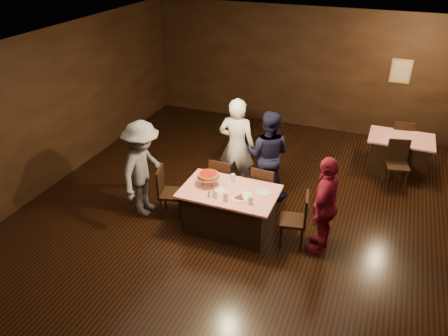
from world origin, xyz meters
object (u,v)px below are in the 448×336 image
at_px(back_table, 398,154).
at_px(chair_back_far, 400,139).
at_px(main_table, 229,210).
at_px(glass_front_left, 226,197).
at_px(chair_end_right, 293,219).
at_px(diner_white_jacket, 237,146).
at_px(diner_grey_knit, 143,169).
at_px(plate_empty, 264,192).
at_px(diner_red_shirt, 325,205).
at_px(chair_far_right, 265,188).
at_px(diner_navy_hoodie, 268,155).
at_px(chair_back_near, 398,165).
at_px(pizza_stand, 208,175).
at_px(chair_end_left, 172,193).
at_px(glass_front_right, 250,200).
at_px(chair_far_left, 224,180).
at_px(glass_back, 233,178).

bearing_deg(back_table, chair_back_far, 90.00).
xyz_separation_m(main_table, glass_front_left, (0.05, -0.30, 0.46)).
xyz_separation_m(chair_end_right, diner_white_jacket, (-1.43, 1.24, 0.49)).
height_order(diner_grey_knit, plate_empty, diner_grey_knit).
xyz_separation_m(diner_white_jacket, diner_red_shirt, (1.90, -1.21, -0.12)).
bearing_deg(back_table, diner_red_shirt, -107.70).
distance_m(chair_far_right, diner_navy_hoodie, 0.69).
relative_size(main_table, diner_grey_knit, 0.90).
bearing_deg(diner_red_shirt, diner_navy_hoodie, -126.41).
relative_size(chair_back_near, pizza_stand, 2.50).
height_order(chair_end_left, chair_back_far, same).
relative_size(diner_white_jacket, glass_front_right, 13.72).
relative_size(chair_far_right, diner_grey_knit, 0.53).
bearing_deg(glass_front_right, diner_grey_knit, 174.96).
distance_m(plate_empty, glass_front_right, 0.42).
bearing_deg(chair_back_near, plate_empty, -142.91).
height_order(back_table, plate_empty, plate_empty).
distance_m(chair_back_far, plate_empty, 4.24).
distance_m(chair_back_far, diner_red_shirt, 3.97).
relative_size(chair_far_left, diner_navy_hoodie, 0.55).
bearing_deg(chair_far_left, chair_far_right, -179.59).
relative_size(chair_far_left, glass_front_right, 6.79).
bearing_deg(main_table, glass_back, 99.46).
bearing_deg(main_table, diner_red_shirt, 1.31).
relative_size(back_table, chair_far_right, 1.37).
distance_m(diner_white_jacket, diner_navy_hoodie, 0.61).
distance_m(chair_end_left, glass_front_right, 1.61).
distance_m(chair_end_left, plate_empty, 1.68).
xyz_separation_m(chair_back_near, diner_white_jacket, (-2.92, -1.31, 0.49)).
distance_m(diner_navy_hoodie, glass_back, 1.05).
distance_m(pizza_stand, glass_front_right, 0.91).
distance_m(diner_navy_hoodie, diner_grey_knit, 2.32).
height_order(back_table, diner_navy_hoodie, diner_navy_hoodie).
distance_m(diner_red_shirt, glass_front_right, 1.15).
xyz_separation_m(chair_end_left, plate_empty, (1.65, 0.15, 0.30)).
bearing_deg(plate_empty, pizza_stand, -173.99).
relative_size(chair_back_near, diner_grey_knit, 0.53).
bearing_deg(diner_navy_hoodie, chair_far_right, 100.13).
height_order(chair_end_left, chair_back_near, same).
bearing_deg(glass_front_left, chair_end_left, 165.38).
bearing_deg(chair_end_left, diner_navy_hoodie, -61.52).
distance_m(chair_far_left, chair_end_right, 1.68).
height_order(chair_end_left, glass_back, chair_end_left).
relative_size(back_table, pizza_stand, 3.42).
relative_size(diner_white_jacket, pizza_stand, 5.06).
bearing_deg(diner_red_shirt, diner_grey_knit, -80.27).
bearing_deg(diner_grey_knit, chair_end_right, -89.24).
xyz_separation_m(chair_back_near, diner_navy_hoodie, (-2.32, -1.26, 0.40)).
height_order(chair_far_right, glass_back, chair_far_right).
bearing_deg(diner_grey_knit, chair_far_left, -56.34).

